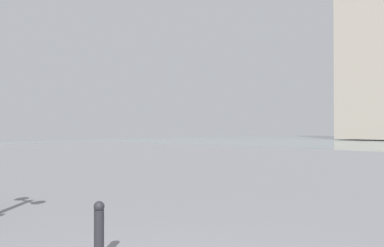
# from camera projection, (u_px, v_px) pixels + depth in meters

# --- Properties ---
(bollard_near) EXTENTS (0.13, 0.13, 0.72)m
(bollard_near) POSITION_uv_depth(u_px,v_px,m) (99.00, 230.00, 4.66)
(bollard_near) COLOR #232328
(bollard_near) RESTS_ON ground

